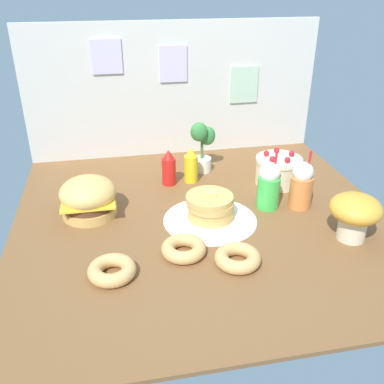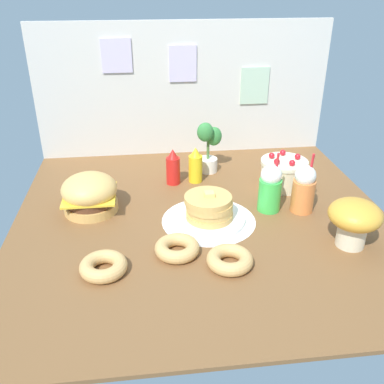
{
  "view_description": "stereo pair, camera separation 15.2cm",
  "coord_description": "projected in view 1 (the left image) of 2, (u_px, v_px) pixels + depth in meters",
  "views": [
    {
      "loc": [
        -0.44,
        -1.92,
        1.18
      ],
      "look_at": [
        -0.05,
        0.09,
        0.12
      ],
      "focal_mm": 39.89,
      "sensor_mm": 36.0,
      "label": 1
    },
    {
      "loc": [
        -0.29,
        -1.95,
        1.18
      ],
      "look_at": [
        -0.05,
        0.09,
        0.12
      ],
      "focal_mm": 39.89,
      "sensor_mm": 36.0,
      "label": 2
    }
  ],
  "objects": [
    {
      "name": "cream_soda_cup",
      "position": [
        269.0,
        185.0,
        2.34
      ],
      "size": [
        0.12,
        0.12,
        0.34
      ],
      "color": "green",
      "rests_on": "ground_plane"
    },
    {
      "name": "donut_chocolate",
      "position": [
        184.0,
        248.0,
        1.98
      ],
      "size": [
        0.21,
        0.21,
        0.06
      ],
      "color": "tan",
      "rests_on": "ground_plane"
    },
    {
      "name": "potted_plant",
      "position": [
        202.0,
        144.0,
        2.75
      ],
      "size": [
        0.16,
        0.14,
        0.35
      ],
      "color": "white",
      "rests_on": "ground_plane"
    },
    {
      "name": "mushroom_stool",
      "position": [
        355.0,
        213.0,
        2.05
      ],
      "size": [
        0.25,
        0.25,
        0.24
      ],
      "color": "beige",
      "rests_on": "ground_plane"
    },
    {
      "name": "burger",
      "position": [
        88.0,
        197.0,
        2.28
      ],
      "size": [
        0.3,
        0.3,
        0.22
      ],
      "color": "#DBA859",
      "rests_on": "ground_plane"
    },
    {
      "name": "ground_plane",
      "position": [
        204.0,
        219.0,
        2.3
      ],
      "size": [
        2.0,
        1.93,
        0.02
      ],
      "primitive_type": "cube",
      "color": "brown"
    },
    {
      "name": "doily_mat",
      "position": [
        210.0,
        220.0,
        2.27
      ],
      "size": [
        0.5,
        0.5,
        0.0
      ],
      "primitive_type": "cylinder",
      "color": "white",
      "rests_on": "ground_plane"
    },
    {
      "name": "pancake_stack",
      "position": [
        210.0,
        209.0,
        2.24
      ],
      "size": [
        0.38,
        0.38,
        0.17
      ],
      "color": "white",
      "rests_on": "doily_mat"
    },
    {
      "name": "mustard_bottle",
      "position": [
        191.0,
        166.0,
        2.64
      ],
      "size": [
        0.09,
        0.09,
        0.23
      ],
      "color": "yellow",
      "rests_on": "ground_plane"
    },
    {
      "name": "orange_float_cup",
      "position": [
        301.0,
        185.0,
        2.34
      ],
      "size": [
        0.12,
        0.12,
        0.34
      ],
      "color": "orange",
      "rests_on": "ground_plane"
    },
    {
      "name": "donut_pink_glaze",
      "position": [
        112.0,
        270.0,
        1.84
      ],
      "size": [
        0.21,
        0.21,
        0.06
      ],
      "color": "tan",
      "rests_on": "ground_plane"
    },
    {
      "name": "back_wall",
      "position": [
        174.0,
        90.0,
        2.92
      ],
      "size": [
        2.0,
        0.04,
        0.91
      ],
      "color": "beige",
      "rests_on": "ground_plane"
    },
    {
      "name": "layer_cake",
      "position": [
        278.0,
        170.0,
        2.63
      ],
      "size": [
        0.28,
        0.28,
        0.21
      ],
      "color": "beige",
      "rests_on": "ground_plane"
    },
    {
      "name": "ketchup_bottle",
      "position": [
        169.0,
        168.0,
        2.61
      ],
      "size": [
        0.09,
        0.09,
        0.23
      ],
      "color": "red",
      "rests_on": "ground_plane"
    },
    {
      "name": "donut_vanilla",
      "position": [
        238.0,
        258.0,
        1.91
      ],
      "size": [
        0.21,
        0.21,
        0.06
      ],
      "color": "tan",
      "rests_on": "ground_plane"
    }
  ]
}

